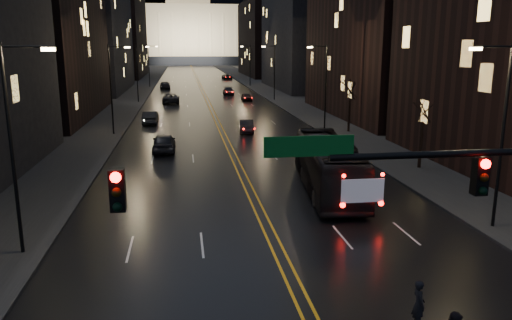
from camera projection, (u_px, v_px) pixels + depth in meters
name	position (u px, v px, depth m)	size (l,w,h in m)	color
road	(197.00, 78.00, 138.84)	(20.00, 320.00, 0.02)	black
sidewalk_left	(145.00, 79.00, 136.86)	(8.00, 320.00, 0.16)	black
sidewalk_right	(246.00, 78.00, 140.80)	(8.00, 320.00, 0.16)	black
center_line	(197.00, 78.00, 138.84)	(0.62, 320.00, 0.01)	orange
building_left_mid	(36.00, 2.00, 59.46)	(12.00, 30.00, 28.00)	black
building_left_far	(93.00, 40.00, 97.00)	(12.00, 34.00, 20.00)	black
building_left_dist	(121.00, 35.00, 142.85)	(12.00, 40.00, 24.00)	black
building_right_mid	(303.00, 25.00, 102.25)	(12.00, 34.00, 26.00)	black
building_right_dist	(265.00, 38.00, 148.99)	(12.00, 40.00, 22.00)	black
capitol	(189.00, 29.00, 250.75)	(90.00, 50.00, 58.50)	black
streetlamp_right_near	(500.00, 127.00, 23.50)	(2.13, 0.25, 9.00)	black
streetlamp_left_near	(15.00, 139.00, 20.45)	(2.13, 0.25, 9.00)	black
streetlamp_right_mid	(324.00, 82.00, 52.43)	(2.13, 0.25, 9.00)	black
streetlamp_left_mid	(113.00, 85.00, 49.38)	(2.13, 0.25, 9.00)	black
streetlamp_right_far	(273.00, 69.00, 81.37)	(2.13, 0.25, 9.00)	black
streetlamp_left_far	(138.00, 70.00, 78.32)	(2.13, 0.25, 9.00)	black
streetlamp_right_dist	(249.00, 63.00, 110.30)	(2.13, 0.25, 9.00)	black
streetlamp_left_dist	(150.00, 64.00, 107.25)	(2.13, 0.25, 9.00)	black
tree_right_mid	(423.00, 108.00, 35.50)	(2.40, 2.40, 6.65)	black
tree_right_far	(350.00, 89.00, 50.94)	(2.40, 2.40, 6.65)	black
bus	(328.00, 166.00, 30.62)	(2.74, 11.73, 3.27)	black
oncoming_car_a	(164.00, 143.00, 42.45)	(1.88, 4.68, 1.59)	black
oncoming_car_b	(150.00, 117.00, 57.68)	(1.59, 4.56, 1.50)	black
oncoming_car_c	(171.00, 99.00, 78.18)	(2.57, 5.56, 1.55)	black
oncoming_car_d	(165.00, 85.00, 105.08)	(2.13, 5.25, 1.52)	black
receding_car_a	(246.00, 126.00, 51.85)	(1.42, 4.08, 1.35)	black
receding_car_b	(247.00, 97.00, 81.70)	(1.56, 3.88, 1.32)	black
receding_car_c	(228.00, 91.00, 91.49)	(1.94, 4.77, 1.38)	black
receding_car_d	(227.00, 77.00, 134.64)	(2.27, 4.92, 1.37)	black
pedestrian_a	(419.00, 304.00, 15.85)	(0.59, 0.39, 1.62)	black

